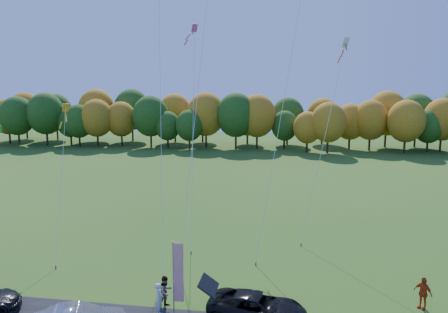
# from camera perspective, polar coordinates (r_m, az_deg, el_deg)

# --- Properties ---
(ground) EXTENTS (160.00, 160.00, 0.00)m
(ground) POSITION_cam_1_polar(r_m,az_deg,el_deg) (24.97, -2.24, -18.44)
(ground) COLOR #2A5215
(tree_line) EXTENTS (116.00, 12.00, 10.00)m
(tree_line) POSITION_cam_1_polar(r_m,az_deg,el_deg) (77.62, 5.60, 0.92)
(tree_line) COLOR #1E4711
(tree_line) RESTS_ON ground
(black_suv) EXTENTS (5.21, 2.95, 1.37)m
(black_suv) POSITION_cam_1_polar(r_m,az_deg,el_deg) (23.06, 4.36, -19.07)
(black_suv) COLOR black
(black_suv) RESTS_ON ground
(person_tailgate_a) EXTENTS (0.55, 0.71, 1.75)m
(person_tailgate_a) POSITION_cam_1_polar(r_m,az_deg,el_deg) (23.55, -8.46, -17.97)
(person_tailgate_a) COLOR silver
(person_tailgate_a) RESTS_ON ground
(person_tailgate_b) EXTENTS (0.98, 1.04, 1.70)m
(person_tailgate_b) POSITION_cam_1_polar(r_m,az_deg,el_deg) (24.32, -7.63, -17.09)
(person_tailgate_b) COLOR gray
(person_tailgate_b) RESTS_ON ground
(person_east) EXTENTS (1.01, 1.01, 1.72)m
(person_east) POSITION_cam_1_polar(r_m,az_deg,el_deg) (26.15, 24.53, -15.90)
(person_east) COLOR #C44212
(person_east) RESTS_ON ground
(feather_flag) EXTENTS (0.54, 0.09, 4.10)m
(feather_flag) POSITION_cam_1_polar(r_m,az_deg,el_deg) (22.46, -6.14, -14.72)
(feather_flag) COLOR #999999
(feather_flag) RESTS_ON ground
(kite_delta_blue) EXTENTS (4.17, 10.68, 25.94)m
(kite_delta_blue) POSITION_cam_1_polar(r_m,az_deg,el_deg) (30.25, -8.38, 11.32)
(kite_delta_blue) COLOR #4C3F33
(kite_delta_blue) RESTS_ON ground
(kite_parafoil_orange) EXTENTS (6.02, 12.16, 30.56)m
(kite_parafoil_orange) POSITION_cam_1_polar(r_m,az_deg,el_deg) (32.76, 9.25, 15.43)
(kite_parafoil_orange) COLOR #4C3F33
(kite_parafoil_orange) RESTS_ON ground
(kite_delta_red) EXTENTS (2.71, 9.73, 23.35)m
(kite_delta_red) POSITION_cam_1_polar(r_m,az_deg,el_deg) (31.03, -3.22, 10.81)
(kite_delta_red) COLOR #4C3F33
(kite_delta_red) RESTS_ON ground
(kite_diamond_yellow) EXTENTS (2.90, 7.28, 10.47)m
(kite_diamond_yellow) POSITION_cam_1_polar(r_m,az_deg,el_deg) (32.62, -20.49, -2.81)
(kite_diamond_yellow) COLOR #4C3F33
(kite_diamond_yellow) RESTS_ON ground
(kite_diamond_white) EXTENTS (3.94, 7.05, 15.73)m
(kite_diamond_white) POSITION_cam_1_polar(r_m,az_deg,el_deg) (34.27, 13.01, 2.43)
(kite_diamond_white) COLOR #4C3F33
(kite_diamond_white) RESTS_ON ground
(kite_diamond_pink) EXTENTS (1.88, 8.29, 16.74)m
(kite_diamond_pink) POSITION_cam_1_polar(r_m,az_deg,el_deg) (32.92, -4.08, 3.44)
(kite_diamond_pink) COLOR #4C3F33
(kite_diamond_pink) RESTS_ON ground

